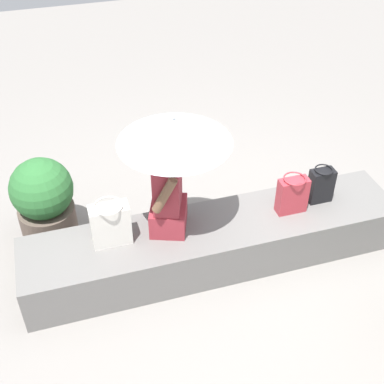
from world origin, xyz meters
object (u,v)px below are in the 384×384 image
person_seated (168,189)px  tote_bag_canvas (292,195)px  handbag_black (321,185)px  shoulder_bag_spare (110,224)px  parasol (174,131)px  planter_near (44,201)px

person_seated → tote_bag_canvas: 1.06m
handbag_black → shoulder_bag_spare: bearing=179.9°
parasol → shoulder_bag_spare: 0.88m
person_seated → parasol: 0.49m
handbag_black → tote_bag_canvas: tote_bag_canvas is taller
handbag_black → tote_bag_canvas: 0.30m
handbag_black → planter_near: 2.38m
tote_bag_canvas → handbag_black: bearing=11.5°
parasol → handbag_black: (1.25, -0.09, -0.71)m
handbag_black → planter_near: size_ratio=0.40×
handbag_black → person_seated: bearing=178.0°
handbag_black → parasol: bearing=176.0°
person_seated → planter_near: bearing=147.3°
person_seated → handbag_black: size_ratio=2.74×
tote_bag_canvas → planter_near: 2.12m
tote_bag_canvas → planter_near: (-1.99, 0.72, -0.16)m
tote_bag_canvas → planter_near: bearing=160.2°
handbag_black → planter_near: planter_near is taller
shoulder_bag_spare → tote_bag_canvas: bearing=-2.4°
parasol → tote_bag_canvas: parasol is taller
shoulder_bag_spare → parasol: bearing=8.9°
parasol → tote_bag_canvas: bearing=-8.8°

